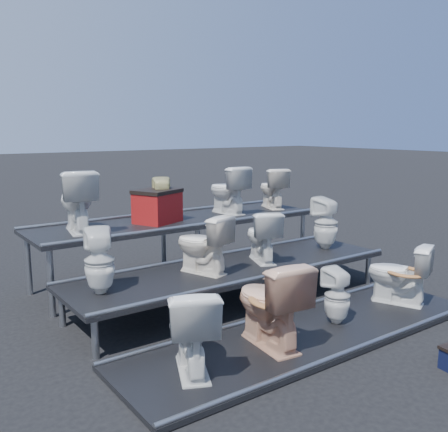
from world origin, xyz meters
TOP-DOWN VIEW (x-y plane):
  - ground at (0.00, 0.00)m, footprint 80.00×80.00m
  - tier_front at (0.00, -1.30)m, footprint 4.20×1.20m
  - tier_mid at (0.00, 0.00)m, footprint 4.20×1.20m
  - tier_back at (0.00, 1.30)m, footprint 4.20×1.20m
  - toilet_0 at (-1.43, -1.30)m, footprint 0.71×0.87m
  - toilet_1 at (-0.54, -1.30)m, footprint 0.58×0.89m
  - toilet_2 at (0.42, -1.30)m, footprint 0.30×0.30m
  - toilet_3 at (1.49, -1.30)m, footprint 0.65×0.82m
  - toilet_4 at (-1.72, 0.00)m, footprint 0.38×0.39m
  - toilet_5 at (-0.46, 0.00)m, footprint 0.59×0.77m
  - toilet_6 at (0.45, 0.00)m, footprint 0.58×0.74m
  - toilet_7 at (1.62, 0.00)m, footprint 0.36×0.37m
  - toilet_8 at (-1.47, 1.30)m, footprint 0.56×0.83m
  - toilet_9 at (-0.27, 1.30)m, footprint 0.37×0.37m
  - toilet_10 at (0.85, 1.30)m, footprint 0.42×0.71m
  - toilet_11 at (1.75, 1.30)m, footprint 0.55×0.72m
  - red_crate at (-0.36, 1.26)m, footprint 0.70×0.64m

SIDE VIEW (x-z plane):
  - ground at x=0.00m, z-range 0.00..0.00m
  - tier_front at x=0.00m, z-range 0.00..0.06m
  - tier_mid at x=0.00m, z-range 0.00..0.46m
  - toilet_2 at x=0.42m, z-range 0.06..0.67m
  - toilet_3 at x=1.49m, z-range 0.06..0.79m
  - tier_back at x=0.00m, z-range 0.00..0.86m
  - toilet_0 at x=-1.43m, z-range 0.06..0.83m
  - toilet_1 at x=-0.54m, z-range 0.06..0.92m
  - toilet_6 at x=0.45m, z-range 0.46..1.12m
  - toilet_4 at x=-1.72m, z-range 0.46..1.15m
  - toilet_5 at x=-0.46m, z-range 0.46..1.16m
  - toilet_7 at x=1.62m, z-range 0.46..1.19m
  - red_crate at x=-0.36m, z-range 0.86..1.27m
  - toilet_9 at x=-0.27m, z-range 0.86..1.47m
  - toilet_11 at x=1.75m, z-range 0.86..1.51m
  - toilet_10 at x=0.85m, z-range 0.86..1.58m
  - toilet_8 at x=-1.47m, z-range 0.86..1.64m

